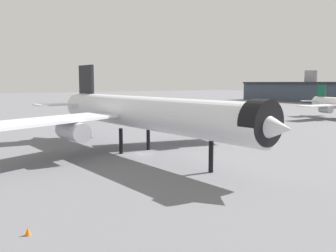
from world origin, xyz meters
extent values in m
plane|color=slate|center=(0.00, 0.00, 0.00)|extent=(900.00, 900.00, 0.00)
cylinder|color=silver|center=(-0.01, 0.49, 8.11)|extent=(58.23, 9.17, 6.23)
cone|color=silver|center=(28.94, 1.96, 8.11)|extent=(7.16, 6.45, 6.11)
cone|color=silver|center=(-28.97, -0.98, 8.11)|extent=(8.40, 6.33, 5.92)
cylinder|color=black|center=(27.70, 1.90, 8.57)|extent=(3.12, 6.43, 6.30)
cube|color=silver|center=(-5.30, 16.41, 7.33)|extent=(15.75, 27.61, 0.50)
cylinder|color=#B7BAC1|center=(-3.75, 13.35, 5.27)|extent=(8.28, 3.84, 3.43)
cube|color=silver|center=(-3.66, -15.88, 7.33)|extent=(17.98, 27.69, 0.50)
cylinder|color=#B7BAC1|center=(-2.43, -12.68, 5.27)|extent=(8.28, 3.84, 3.43)
cube|color=black|center=(-24.34, -0.74, 13.09)|extent=(6.98, 0.98, 9.98)
cube|color=silver|center=(-25.84, 5.97, 8.73)|extent=(5.74, 10.69, 0.37)
cube|color=silver|center=(-25.15, -7.57, 8.73)|extent=(5.74, 10.69, 0.37)
cylinder|color=black|center=(18.52, 1.43, 2.49)|extent=(0.75, 0.75, 4.99)
cylinder|color=black|center=(-3.08, 3.61, 2.49)|extent=(0.75, 0.75, 4.99)
cylinder|color=black|center=(-2.74, -2.93, 2.49)|extent=(0.75, 0.75, 4.99)
cone|color=white|center=(-29.24, 105.31, 5.81)|extent=(6.95, 6.06, 4.25)
cube|color=white|center=(-17.61, 88.83, 5.25)|extent=(7.33, 18.20, 0.36)
cylinder|color=#B7BAC1|center=(-15.95, 90.49, 3.78)|extent=(6.07, 4.30, 2.46)
cube|color=#0F5138|center=(-26.27, 104.16, 9.39)|extent=(4.61, 2.14, 7.15)
cube|color=white|center=(-25.32, 108.83, 6.26)|extent=(5.92, 7.96, 0.27)
cube|color=white|center=(-28.71, 100.07, 6.26)|extent=(5.92, 7.96, 0.27)
cylinder|color=#939399|center=(-93.74, 200.28, 11.30)|extent=(9.11, 9.11, 22.59)
cube|color=black|center=(-14.25, 36.51, 0.50)|extent=(3.56, 3.04, 0.30)
cube|color=silver|center=(-13.43, 37.01, 1.25)|extent=(1.93, 2.03, 1.20)
cube|color=#1E2D38|center=(-12.94, 37.31, 1.49)|extent=(0.77, 1.19, 0.60)
cube|color=silver|center=(-14.74, 36.20, 1.10)|extent=(2.47, 2.37, 0.90)
cylinder|color=black|center=(-13.71, 37.77, 0.35)|extent=(0.74, 0.60, 0.70)
cylinder|color=black|center=(-12.87, 36.41, 0.35)|extent=(0.74, 0.60, 0.70)
cylinder|color=black|center=(-15.62, 36.60, 0.35)|extent=(0.74, 0.60, 0.70)
cylinder|color=black|center=(-14.78, 35.24, 0.35)|extent=(0.74, 0.60, 0.70)
cone|color=#F2600C|center=(26.13, -27.86, 0.36)|extent=(0.58, 0.58, 0.72)
camera|label=1|loc=(59.01, -35.57, 13.85)|focal=38.33mm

